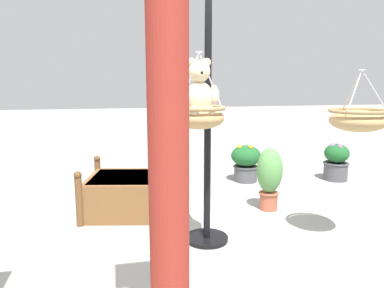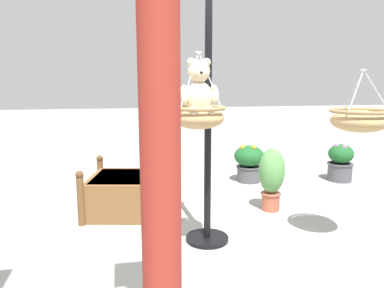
% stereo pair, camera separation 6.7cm
% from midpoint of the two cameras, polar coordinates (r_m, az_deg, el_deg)
% --- Properties ---
extents(ground_plane, '(40.00, 40.00, 0.00)m').
position_cam_midpoint_polar(ground_plane, '(3.76, -1.17, -15.64)').
color(ground_plane, '#9E9E99').
extents(display_pole_central, '(0.44, 0.44, 2.49)m').
position_cam_midpoint_polar(display_pole_central, '(3.59, 1.91, -3.68)').
color(display_pole_central, black).
rests_on(display_pole_central, ground).
extents(hanging_basket_with_teddy, '(0.49, 0.49, 0.68)m').
position_cam_midpoint_polar(hanging_basket_with_teddy, '(3.23, 0.48, 4.48)').
color(hanging_basket_with_teddy, tan).
extents(teddy_bear, '(0.35, 0.31, 0.51)m').
position_cam_midpoint_polar(teddy_bear, '(3.19, 0.58, 8.39)').
color(teddy_bear, beige).
extents(hanging_basket_left_high, '(0.55, 0.55, 0.58)m').
position_cam_midpoint_polar(hanging_basket_left_high, '(3.73, 24.45, 3.63)').
color(hanging_basket_left_high, tan).
extents(greenhouse_pillar_right, '(0.35, 0.35, 2.81)m').
position_cam_midpoint_polar(greenhouse_pillar_right, '(1.56, -5.01, 0.30)').
color(greenhouse_pillar_right, '#9E2D23').
rests_on(greenhouse_pillar_right, ground).
extents(wooden_planter_box, '(1.10, 1.11, 0.64)m').
position_cam_midpoint_polar(wooden_planter_box, '(4.60, -11.23, -7.62)').
color(wooden_planter_box, brown).
rests_on(wooden_planter_box, ground).
extents(potted_plant_flowering_red, '(0.49, 0.49, 0.64)m').
position_cam_midpoint_polar(potted_plant_flowering_red, '(5.96, 8.25, -2.78)').
color(potted_plant_flowering_red, '#4C4C51').
rests_on(potted_plant_flowering_red, ground).
extents(potted_plant_tall_leafy, '(0.42, 0.42, 0.63)m').
position_cam_midpoint_polar(potted_plant_tall_leafy, '(6.43, 21.69, -2.60)').
color(potted_plant_tall_leafy, '#4C4C51').
rests_on(potted_plant_tall_leafy, ground).
extents(potted_plant_conical_shrub, '(0.33, 0.33, 0.81)m').
position_cam_midpoint_polar(potted_plant_conical_shrub, '(4.66, 11.82, -5.00)').
color(potted_plant_conical_shrub, '#AD563D').
rests_on(potted_plant_conical_shrub, ground).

